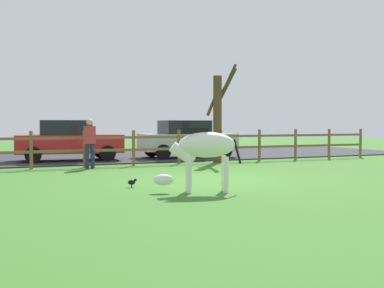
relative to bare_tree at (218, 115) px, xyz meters
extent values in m
plane|color=#3D7528|center=(-2.68, -4.90, -1.82)|extent=(60.00, 60.00, 0.00)
cube|color=#2D2D33|center=(-2.68, 4.40, -1.79)|extent=(28.00, 7.40, 0.05)
cylinder|color=brown|center=(-6.76, 0.10, -1.19)|extent=(0.11, 0.11, 1.25)
cylinder|color=brown|center=(-5.04, 0.10, -1.19)|extent=(0.11, 0.11, 1.25)
cylinder|color=brown|center=(-3.31, 0.10, -1.19)|extent=(0.11, 0.11, 1.25)
cylinder|color=brown|center=(-1.58, 0.10, -1.19)|extent=(0.11, 0.11, 1.25)
cylinder|color=brown|center=(0.15, 0.10, -1.19)|extent=(0.11, 0.11, 1.25)
cylinder|color=brown|center=(1.88, 0.10, -1.19)|extent=(0.11, 0.11, 1.25)
cylinder|color=brown|center=(3.61, 0.10, -1.19)|extent=(0.11, 0.11, 1.25)
cylinder|color=brown|center=(5.34, 0.10, -1.19)|extent=(0.11, 0.11, 1.25)
cylinder|color=brown|center=(7.07, 0.10, -1.19)|extent=(0.11, 0.11, 1.25)
cube|color=brown|center=(-3.31, 0.10, -1.26)|extent=(20.75, 0.06, 0.09)
cube|color=brown|center=(-3.31, 0.10, -0.82)|extent=(20.75, 0.06, 0.09)
cylinder|color=#513A23|center=(-0.05, -0.02, -0.18)|extent=(0.32, 0.32, 3.28)
cylinder|color=#513A23|center=(-0.18, 0.21, 0.36)|extent=(0.59, 0.40, 0.81)
cylinder|color=#513A23|center=(0.42, 0.10, 1.10)|extent=(0.36, 1.05, 1.30)
cylinder|color=#513A23|center=(0.46, -0.09, 1.46)|extent=(0.26, 1.10, 0.80)
cylinder|color=#513A23|center=(0.22, 0.17, 0.84)|extent=(0.51, 0.68, 0.97)
ellipsoid|color=white|center=(-3.85, -6.95, -0.79)|extent=(1.33, 0.84, 0.56)
cylinder|color=white|center=(-4.28, -6.96, -1.43)|extent=(0.11, 0.11, 0.78)
cylinder|color=white|center=(-4.19, -6.69, -1.43)|extent=(0.11, 0.11, 0.78)
cylinder|color=white|center=(-3.51, -7.20, -1.43)|extent=(0.11, 0.11, 0.78)
cylinder|color=white|center=(-3.43, -6.94, -1.43)|extent=(0.11, 0.11, 0.78)
cylinder|color=white|center=(-4.35, -6.79, -0.97)|extent=(0.63, 0.41, 0.51)
ellipsoid|color=white|center=(-4.75, -6.66, -1.54)|extent=(0.48, 0.33, 0.24)
cube|color=black|center=(-4.09, -6.87, -0.47)|extent=(0.55, 0.21, 0.12)
cylinder|color=black|center=(-3.21, -7.15, -0.94)|extent=(0.20, 0.11, 0.54)
cylinder|color=black|center=(-5.11, -5.50, -1.79)|extent=(0.01, 0.01, 0.06)
cylinder|color=black|center=(-5.11, -5.54, -1.79)|extent=(0.01, 0.01, 0.06)
ellipsoid|color=black|center=(-5.11, -5.52, -1.70)|extent=(0.18, 0.10, 0.12)
sphere|color=black|center=(-5.02, -5.52, -1.65)|extent=(0.07, 0.07, 0.07)
cube|color=red|center=(-5.08, 2.75, -1.12)|extent=(4.14, 2.05, 0.70)
cube|color=black|center=(-5.23, 2.77, -0.49)|extent=(2.03, 1.73, 0.56)
cylinder|color=black|center=(-3.66, 3.48, -1.47)|extent=(0.61, 0.23, 0.60)
cylinder|color=black|center=(-3.81, 1.78, -1.47)|extent=(0.61, 0.23, 0.60)
cylinder|color=black|center=(-6.35, 3.72, -1.47)|extent=(0.61, 0.23, 0.60)
cylinder|color=black|center=(-6.50, 2.03, -1.47)|extent=(0.61, 0.23, 0.60)
cube|color=#B7BABF|center=(-0.17, 2.51, -1.12)|extent=(4.09, 1.92, 0.70)
cube|color=black|center=(-0.32, 2.52, -0.49)|extent=(1.99, 1.67, 0.56)
cylinder|color=black|center=(1.22, 3.28, -1.47)|extent=(0.61, 0.21, 0.60)
cylinder|color=black|center=(1.13, 1.58, -1.47)|extent=(0.61, 0.21, 0.60)
cylinder|color=black|center=(-1.47, 3.43, -1.47)|extent=(0.61, 0.21, 0.60)
cylinder|color=black|center=(-1.57, 1.74, -1.47)|extent=(0.61, 0.21, 0.60)
cylinder|color=#232847|center=(-5.05, -0.37, -1.41)|extent=(0.14, 0.14, 0.82)
cylinder|color=#232847|center=(-4.87, -0.38, -1.41)|extent=(0.14, 0.14, 0.82)
cube|color=#B7333D|center=(-4.96, -0.37, -0.71)|extent=(0.37, 0.23, 0.58)
sphere|color=tan|center=(-4.96, -0.37, -0.29)|extent=(0.22, 0.22, 0.22)
camera|label=1|loc=(-8.49, -16.52, -0.31)|focal=45.95mm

